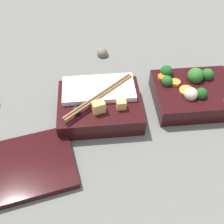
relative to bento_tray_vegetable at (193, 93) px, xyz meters
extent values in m
plane|color=slate|center=(0.10, 0.01, -0.03)|extent=(3.00, 3.00, 0.00)
cube|color=black|center=(0.00, 0.00, 0.00)|extent=(0.18, 0.14, 0.04)
sphere|color=#236023|center=(0.06, -0.02, 0.03)|extent=(0.03, 0.03, 0.03)
sphere|color=#19511E|center=(0.06, -0.05, 0.03)|extent=(0.03, 0.03, 0.03)
sphere|color=#236023|center=(-0.04, -0.03, 0.03)|extent=(0.03, 0.03, 0.03)
sphere|color=#19511E|center=(0.00, 0.03, 0.03)|extent=(0.03, 0.03, 0.03)
sphere|color=#2D7028|center=(-0.01, -0.03, 0.03)|extent=(0.04, 0.04, 0.04)
cylinder|color=orange|center=(0.07, -0.04, 0.02)|extent=(0.03, 0.03, 0.01)
cylinder|color=orange|center=(0.04, -0.02, 0.02)|extent=(0.03, 0.03, 0.01)
cylinder|color=orange|center=(0.02, 0.01, 0.02)|extent=(0.04, 0.04, 0.01)
sphere|color=beige|center=(0.02, 0.03, 0.03)|extent=(0.03, 0.03, 0.03)
cube|color=black|center=(0.22, 0.02, 0.00)|extent=(0.18, 0.14, 0.04)
cube|color=white|center=(0.22, -0.01, 0.02)|extent=(0.16, 0.08, 0.01)
cube|color=#EAB266|center=(0.18, 0.05, 0.03)|extent=(0.02, 0.02, 0.02)
cube|color=#EAB266|center=(0.22, 0.05, 0.03)|extent=(0.03, 0.02, 0.03)
sphere|color=#381942|center=(0.27, 0.05, 0.03)|extent=(0.02, 0.02, 0.02)
cylinder|color=olive|center=(0.22, 0.02, 0.03)|extent=(0.15, 0.12, 0.01)
cylinder|color=olive|center=(0.22, 0.02, 0.03)|extent=(0.15, 0.12, 0.01)
cube|color=black|center=(0.37, 0.15, -0.02)|extent=(0.21, 0.17, 0.02)
sphere|color=#7A6B5B|center=(0.20, -0.20, -0.02)|extent=(0.03, 0.03, 0.03)
camera|label=1|loc=(0.23, 0.42, 0.44)|focal=42.00mm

